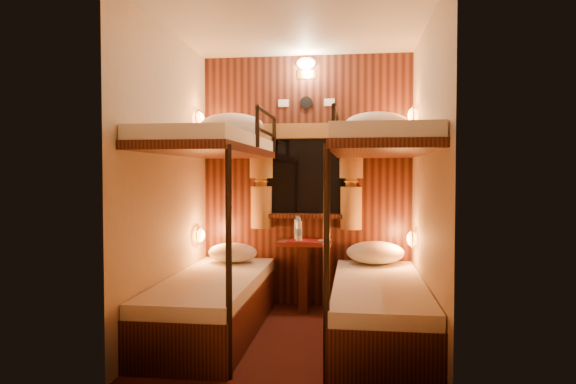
# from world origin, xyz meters

# --- Properties ---
(floor) EXTENTS (2.10, 2.10, 0.00)m
(floor) POSITION_xyz_m (0.00, 0.00, 0.00)
(floor) COLOR #340F0E
(floor) RESTS_ON ground
(ceiling) EXTENTS (2.10, 2.10, 0.00)m
(ceiling) POSITION_xyz_m (0.00, 0.00, 2.40)
(ceiling) COLOR silver
(ceiling) RESTS_ON wall_back
(wall_back) EXTENTS (2.40, 0.00, 2.40)m
(wall_back) POSITION_xyz_m (0.00, 1.05, 1.20)
(wall_back) COLOR #C6B293
(wall_back) RESTS_ON floor
(wall_front) EXTENTS (2.40, 0.00, 2.40)m
(wall_front) POSITION_xyz_m (0.00, -1.05, 1.20)
(wall_front) COLOR #C6B293
(wall_front) RESTS_ON floor
(wall_left) EXTENTS (0.00, 2.40, 2.40)m
(wall_left) POSITION_xyz_m (-1.00, 0.00, 1.20)
(wall_left) COLOR #C6B293
(wall_left) RESTS_ON floor
(wall_right) EXTENTS (0.00, 2.40, 2.40)m
(wall_right) POSITION_xyz_m (1.00, 0.00, 1.20)
(wall_right) COLOR #C6B293
(wall_right) RESTS_ON floor
(back_panel) EXTENTS (2.00, 0.03, 2.40)m
(back_panel) POSITION_xyz_m (0.00, 1.04, 1.20)
(back_panel) COLOR black
(back_panel) RESTS_ON floor
(bunk_left) EXTENTS (0.72, 1.90, 1.82)m
(bunk_left) POSITION_xyz_m (-0.65, 0.07, 0.56)
(bunk_left) COLOR black
(bunk_left) RESTS_ON floor
(bunk_right) EXTENTS (0.72, 1.90, 1.82)m
(bunk_right) POSITION_xyz_m (0.65, 0.07, 0.56)
(bunk_right) COLOR black
(bunk_right) RESTS_ON floor
(window) EXTENTS (1.00, 0.12, 0.79)m
(window) POSITION_xyz_m (0.00, 1.00, 1.18)
(window) COLOR black
(window) RESTS_ON back_panel
(curtains) EXTENTS (1.10, 0.22, 1.00)m
(curtains) POSITION_xyz_m (0.00, 0.97, 1.26)
(curtains) COLOR olive
(curtains) RESTS_ON back_panel
(back_fixtures) EXTENTS (0.54, 0.09, 0.48)m
(back_fixtures) POSITION_xyz_m (0.00, 1.00, 2.25)
(back_fixtures) COLOR black
(back_fixtures) RESTS_ON back_panel
(reading_lamps) EXTENTS (2.00, 0.20, 1.25)m
(reading_lamps) POSITION_xyz_m (-0.00, 0.70, 1.24)
(reading_lamps) COLOR orange
(reading_lamps) RESTS_ON wall_left
(table) EXTENTS (0.50, 0.34, 0.66)m
(table) POSITION_xyz_m (0.00, 0.85, 0.41)
(table) COLOR maroon
(table) RESTS_ON floor
(bottle_left) EXTENTS (0.07, 0.07, 0.23)m
(bottle_left) POSITION_xyz_m (-0.07, 0.90, 0.75)
(bottle_left) COLOR #99BFE5
(bottle_left) RESTS_ON table
(bottle_right) EXTENTS (0.06, 0.06, 0.22)m
(bottle_right) POSITION_xyz_m (-0.05, 0.82, 0.74)
(bottle_right) COLOR #99BFE5
(bottle_right) RESTS_ON table
(sachet_a) EXTENTS (0.10, 0.09, 0.01)m
(sachet_a) POSITION_xyz_m (0.18, 0.83, 0.65)
(sachet_a) COLOR silver
(sachet_a) RESTS_ON table
(sachet_b) EXTENTS (0.08, 0.06, 0.01)m
(sachet_b) POSITION_xyz_m (0.17, 0.87, 0.65)
(sachet_b) COLOR silver
(sachet_b) RESTS_ON table
(pillow_lower_left) EXTENTS (0.45, 0.32, 0.18)m
(pillow_lower_left) POSITION_xyz_m (-0.65, 0.71, 0.55)
(pillow_lower_left) COLOR silver
(pillow_lower_left) RESTS_ON bunk_left
(pillow_lower_right) EXTENTS (0.52, 0.37, 0.20)m
(pillow_lower_right) POSITION_xyz_m (0.65, 0.79, 0.56)
(pillow_lower_right) COLOR silver
(pillow_lower_right) RESTS_ON bunk_right
(pillow_upper_left) EXTENTS (0.59, 0.42, 0.23)m
(pillow_upper_left) POSITION_xyz_m (-0.65, 0.68, 1.70)
(pillow_upper_left) COLOR silver
(pillow_upper_left) RESTS_ON bunk_left
(pillow_upper_right) EXTENTS (0.57, 0.41, 0.22)m
(pillow_upper_right) POSITION_xyz_m (0.65, 0.66, 1.70)
(pillow_upper_right) COLOR silver
(pillow_upper_right) RESTS_ON bunk_right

